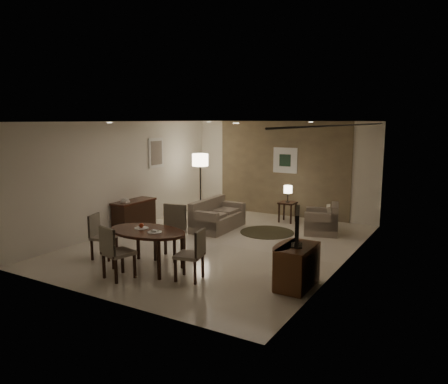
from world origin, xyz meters
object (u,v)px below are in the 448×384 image
Objects in this scene: chair_left at (104,237)px; side_table at (287,212)px; tv_cabinet at (297,267)px; floor_lamp at (200,185)px; sofa at (218,215)px; console_desk at (134,215)px; chair_right at (189,255)px; chair_near at (119,252)px; armchair at (322,219)px; chair_far at (170,233)px; dining_table at (148,250)px.

side_table is (1.96, 4.77, -0.17)m from chair_left.
tv_cabinet is 1.01× the size of chair_left.
tv_cabinet is 5.75m from floor_lamp.
sofa is at bearing 139.76° from tv_cabinet.
chair_right is at bearing -33.98° from console_desk.
chair_near is 1.73× the size of side_table.
chair_near is 5.19m from armchair.
armchair is (1.99, 3.43, -0.16)m from chair_far.
chair_near is 1.23m from chair_right.
sofa is 2.56m from armchair.
armchair is at bearing -55.31° from chair_left.
chair_left is (1.01, -2.01, 0.07)m from console_desk.
sofa reaches higher than armchair.
tv_cabinet is (4.89, -1.50, -0.03)m from console_desk.
chair_right is (1.00, -0.76, -0.08)m from chair_far.
chair_right is (3.16, -2.13, 0.07)m from console_desk.
chair_right is at bearing -87.81° from side_table.
floor_lamp is at bearing -108.63° from armchair.
floor_lamp is at bearing 76.52° from console_desk.
console_desk is 2.10m from sofa.
armchair is at bearing -30.90° from side_table.
chair_left is at bearing -105.31° from chair_right.
chair_near is (-2.82, -1.19, 0.12)m from tv_cabinet.
chair_far is 4.22m from side_table.
dining_table is at bearing -168.53° from tv_cabinet.
side_table is at bearing -86.37° from chair_near.
armchair reaches higher than tv_cabinet.
armchair is 1.37m from side_table.
chair_left is 5.14m from armchair.
chair_left is 4.27m from floor_lamp.
chair_near is 1.05× the size of chair_right.
chair_far is at bearing 91.05° from dining_table.
sofa is (0.74, 3.16, -0.07)m from chair_left.
side_table is (0.91, 5.46, -0.20)m from chair_near.
armchair is (1.97, 4.12, 0.00)m from dining_table.
dining_table is at bearing -41.95° from armchair.
tv_cabinet is 2.77m from dining_table.
armchair is (2.39, 0.91, -0.01)m from sofa.
chair_right is at bearing -158.57° from sofa.
chair_left is at bearing -53.90° from armchair.
floor_lamp is at bearing -167.20° from side_table.
tv_cabinet is 3.64m from armchair.
armchair is at bearing -70.99° from sofa.
console_desk is 0.76× the size of sofa.
chair_near is at bearing -177.14° from sofa.
tv_cabinet is at bearing -12.71° from chair_far.
floor_lamp is (-3.62, 0.14, 0.53)m from armchair.
console_desk is 1.33× the size of tv_cabinet.
floor_lamp reaches higher than chair_far.
tv_cabinet is at bearing -17.05° from console_desk.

